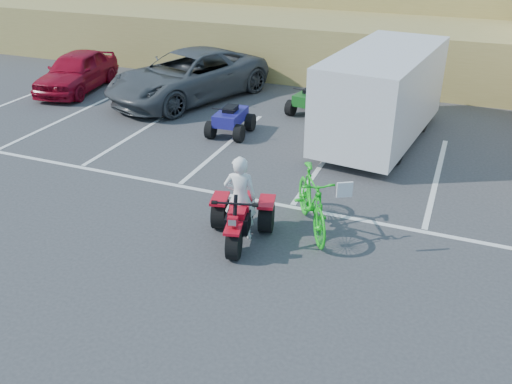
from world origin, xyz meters
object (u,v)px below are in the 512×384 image
at_px(grey_pickup, 188,76).
at_px(cargo_trailer, 382,94).
at_px(green_dirt_bike, 312,201).
at_px(red_trike_atv, 239,241).
at_px(quad_atv_green, 309,113).
at_px(red_car, 77,71).
at_px(rider, 240,198).
at_px(quad_atv_blue, 231,134).

relative_size(grey_pickup, cargo_trailer, 1.04).
relative_size(green_dirt_bike, cargo_trailer, 0.39).
relative_size(red_trike_atv, quad_atv_green, 1.17).
bearing_deg(red_trike_atv, quad_atv_green, 83.05).
height_order(red_car, quad_atv_green, red_car).
relative_size(rider, quad_atv_green, 1.21).
relative_size(grey_pickup, quad_atv_blue, 4.07).
height_order(red_trike_atv, grey_pickup, grey_pickup).
distance_m(grey_pickup, quad_atv_blue, 3.67).
relative_size(red_trike_atv, grey_pickup, 0.29).
bearing_deg(quad_atv_green, rider, -72.77).
xyz_separation_m(cargo_trailer, quad_atv_blue, (-3.89, -1.04, -1.31)).
height_order(red_car, quad_atv_blue, red_car).
relative_size(quad_atv_blue, quad_atv_green, 1.01).
bearing_deg(rider, grey_pickup, -69.32).
xyz_separation_m(grey_pickup, quad_atv_blue, (2.63, -2.44, -0.78)).
xyz_separation_m(green_dirt_bike, grey_pickup, (-6.18, 6.58, 0.15)).
bearing_deg(red_car, grey_pickup, -3.10).
bearing_deg(quad_atv_blue, cargo_trailer, 11.70).
distance_m(green_dirt_bike, red_car, 11.92).
height_order(rider, red_car, rider).
xyz_separation_m(rider, quad_atv_blue, (-2.40, 4.89, -0.83)).
xyz_separation_m(grey_pickup, cargo_trailer, (6.52, -1.40, 0.53)).
distance_m(grey_pickup, red_car, 4.10).
distance_m(red_trike_atv, quad_atv_green, 7.59).
distance_m(rider, quad_atv_green, 7.49).
bearing_deg(red_trike_atv, rider, 90.00).
bearing_deg(red_car, green_dirt_bike, -40.65).
distance_m(red_trike_atv, rider, 0.84).
distance_m(rider, quad_atv_blue, 5.51).
bearing_deg(quad_atv_green, grey_pickup, -168.47).
bearing_deg(quad_atv_blue, green_dirt_bike, -52.61).
relative_size(red_car, quad_atv_blue, 2.82).
xyz_separation_m(red_trike_atv, quad_atv_blue, (-2.43, 5.03, 0.00)).
distance_m(red_car, quad_atv_green, 8.27).
distance_m(cargo_trailer, quad_atv_green, 3.07).
xyz_separation_m(rider, cargo_trailer, (1.50, 5.92, 0.48)).
relative_size(rider, green_dirt_bike, 0.79).
bearing_deg(quad_atv_green, red_car, -165.56).
distance_m(green_dirt_bike, cargo_trailer, 5.23).
bearing_deg(red_trike_atv, green_dirt_bike, 24.78).
height_order(red_trike_atv, cargo_trailer, cargo_trailer).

